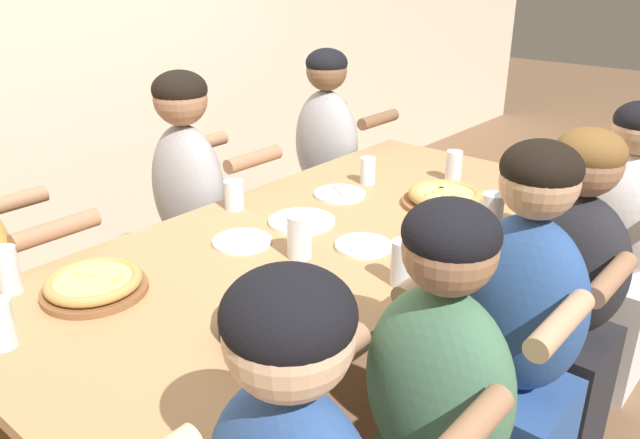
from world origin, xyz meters
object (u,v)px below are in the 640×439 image
object	(u,v)px
drinking_glass_g	(8,272)
diner_near_center	(513,360)
pizza_board_second	(445,198)
empty_plate_a	(242,241)
diner_far_center	(193,226)
empty_plate_d	(340,194)
drinking_glass_a	(300,239)
drinking_glass_d	(368,172)
empty_plate_b	(302,221)
drinking_glass_e	(234,196)
drinking_glass_f	(492,212)
diner_near_midright	(562,313)
pizza_board_main	(94,284)
drinking_glass_h	(454,167)
diner_near_right	(613,261)
drinking_glass_c	(0,326)
diner_far_right	(327,177)
skillet_bowl	(269,309)
empty_plate_c	(363,246)
drinking_glass_b	(402,266)

from	to	relation	value
drinking_glass_g	diner_near_center	distance (m)	1.44
pizza_board_second	empty_plate_a	distance (m)	0.80
drinking_glass_g	diner_far_center	distance (m)	0.96
empty_plate_d	drinking_glass_a	xyz separation A→B (m)	(-0.50, -0.24, 0.05)
empty_plate_d	drinking_glass_d	world-z (taller)	drinking_glass_d
diner_far_center	empty_plate_b	bearing A→B (deg)	1.61
drinking_glass_e	empty_plate_a	bearing A→B (deg)	-127.70
drinking_glass_e	drinking_glass_f	world-z (taller)	drinking_glass_f
drinking_glass_d	diner_near_midright	distance (m)	0.93
pizza_board_main	drinking_glass_e	xyz separation A→B (m)	(0.68, 0.17, 0.02)
drinking_glass_h	diner_near_right	distance (m)	0.72
drinking_glass_a	drinking_glass_c	xyz separation A→B (m)	(-0.82, 0.22, -0.00)
drinking_glass_a	diner_far_right	size ratio (longest dim) A/B	0.11
pizza_board_second	empty_plate_d	world-z (taller)	pizza_board_second
empty_plate_b	diner_near_midright	size ratio (longest dim) A/B	0.20
skillet_bowl	diner_near_center	world-z (taller)	diner_near_center
pizza_board_main	drinking_glass_g	bearing A→B (deg)	128.78
drinking_glass_h	diner_far_center	size ratio (longest dim) A/B	0.10
empty_plate_c	drinking_glass_e	world-z (taller)	drinking_glass_e
drinking_glass_b	drinking_glass_c	xyz separation A→B (m)	(-0.88, 0.55, -0.00)
diner_near_right	drinking_glass_c	bearing A→B (deg)	65.93
drinking_glass_a	drinking_glass_h	distance (m)	0.95
pizza_board_second	drinking_glass_h	size ratio (longest dim) A/B	2.54
drinking_glass_b	empty_plate_a	bearing A→B (deg)	101.18
skillet_bowl	drinking_glass_d	world-z (taller)	skillet_bowl
drinking_glass_d	diner_near_center	distance (m)	1.04
drinking_glass_a	drinking_glass_f	bearing A→B (deg)	-29.39
empty_plate_a	drinking_glass_d	bearing A→B (deg)	2.75
drinking_glass_d	diner_near_midright	world-z (taller)	diner_near_midright
drinking_glass_a	drinking_glass_g	world-z (taller)	drinking_glass_a
empty_plate_b	diner_near_center	distance (m)	0.84
diner_far_center	drinking_glass_a	bearing A→B (deg)	-13.35
pizza_board_main	drinking_glass_g	distance (m)	0.24
pizza_board_main	drinking_glass_d	xyz separation A→B (m)	(1.23, -0.03, 0.02)
empty_plate_a	drinking_glass_f	size ratio (longest dim) A/B	1.64
empty_plate_b	diner_far_center	bearing A→B (deg)	91.61
drinking_glass_e	empty_plate_c	bearing A→B (deg)	-85.49
skillet_bowl	empty_plate_d	xyz separation A→B (m)	(0.86, 0.47, -0.06)
diner_far_center	drinking_glass_h	bearing A→B (deg)	44.37
empty_plate_c	diner_far_center	distance (m)	0.91
drinking_glass_c	drinking_glass_b	bearing A→B (deg)	-32.21
empty_plate_a	drinking_glass_e	world-z (taller)	drinking_glass_e
drinking_glass_f	diner_near_center	bearing A→B (deg)	-144.12
diner_near_center	pizza_board_main	bearing A→B (deg)	38.62
drinking_glass_g	drinking_glass_a	bearing A→B (deg)	-33.98
empty_plate_a	drinking_glass_h	size ratio (longest dim) A/B	1.54
diner_near_center	drinking_glass_h	bearing A→B (deg)	-49.59
drinking_glass_e	diner_near_right	bearing A→B (deg)	-48.72
skillet_bowl	drinking_glass_c	bearing A→B (deg)	136.26
empty_plate_d	drinking_glass_f	bearing A→B (deg)	-79.52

